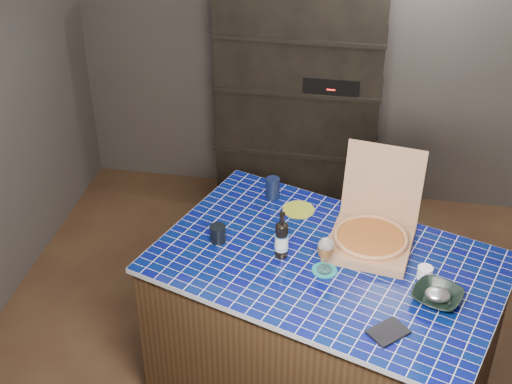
% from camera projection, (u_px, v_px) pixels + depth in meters
% --- Properties ---
extents(room, '(3.50, 3.50, 3.50)m').
position_uv_depth(room, '(265.00, 164.00, 3.89)').
color(room, brown).
rests_on(room, ground).
extents(shelving_unit, '(1.20, 0.41, 1.80)m').
position_uv_depth(shelving_unit, '(299.00, 101.00, 5.34)').
color(shelving_unit, black).
rests_on(shelving_unit, floor).
extents(kitchen_island, '(2.00, 1.61, 0.95)m').
position_uv_depth(kitchen_island, '(323.00, 330.00, 3.90)').
color(kitchen_island, '#4A331D').
rests_on(kitchen_island, floor).
extents(pizza_box, '(0.49, 0.57, 0.46)m').
position_uv_depth(pizza_box, '(372.00, 234.00, 3.73)').
color(pizza_box, tan).
rests_on(pizza_box, kitchen_island).
extents(mead_bottle, '(0.07, 0.07, 0.27)m').
position_uv_depth(mead_bottle, '(282.00, 239.00, 3.63)').
color(mead_bottle, black).
rests_on(mead_bottle, kitchen_island).
extents(teal_trivet, '(0.13, 0.13, 0.01)m').
position_uv_depth(teal_trivet, '(324.00, 270.00, 3.58)').
color(teal_trivet, '#197C82').
rests_on(teal_trivet, kitchen_island).
extents(wine_glass, '(0.09, 0.09, 0.20)m').
position_uv_depth(wine_glass, '(326.00, 249.00, 3.51)').
color(wine_glass, white).
rests_on(wine_glass, teal_trivet).
extents(tumbler, '(0.09, 0.09, 0.09)m').
position_uv_depth(tumbler, '(218.00, 234.00, 3.77)').
color(tumbler, black).
rests_on(tumbler, kitchen_island).
extents(dvd_case, '(0.21, 0.21, 0.01)m').
position_uv_depth(dvd_case, '(388.00, 332.00, 3.21)').
color(dvd_case, black).
rests_on(dvd_case, kitchen_island).
extents(bowl, '(0.30, 0.30, 0.06)m').
position_uv_depth(bowl, '(437.00, 297.00, 3.38)').
color(bowl, black).
rests_on(bowl, kitchen_island).
extents(foil_contents, '(0.13, 0.10, 0.06)m').
position_uv_depth(foil_contents, '(437.00, 295.00, 3.37)').
color(foil_contents, silver).
rests_on(foil_contents, bowl).
extents(white_jar, '(0.08, 0.08, 0.07)m').
position_uv_depth(white_jar, '(425.00, 273.00, 3.52)').
color(white_jar, white).
rests_on(white_jar, kitchen_island).
extents(navy_cup, '(0.08, 0.08, 0.13)m').
position_uv_depth(navy_cup, '(273.00, 188.00, 4.11)').
color(navy_cup, black).
rests_on(navy_cup, kitchen_island).
extents(green_trivet, '(0.18, 0.18, 0.01)m').
position_uv_depth(green_trivet, '(299.00, 210.00, 4.03)').
color(green_trivet, '#97A022').
rests_on(green_trivet, kitchen_island).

